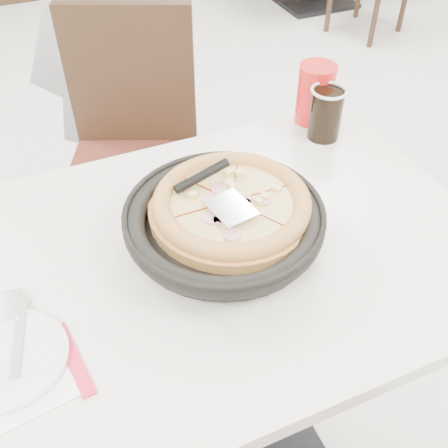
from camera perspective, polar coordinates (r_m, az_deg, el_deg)
name	(u,v)px	position (r m, az deg, el deg)	size (l,w,h in m)	color
floor	(202,339)	(1.86, -2.46, -12.39)	(7.00, 7.00, 0.00)	silver
main_table	(206,354)	(1.38, -1.99, -13.91)	(1.20, 0.80, 0.75)	silver
chair_far	(132,169)	(1.78, -10.00, 5.89)	(0.42, 0.42, 0.95)	black
trivet	(239,225)	(1.11, 1.61, -0.16)	(0.12, 0.12, 0.04)	black
pizza_pan	(224,227)	(1.07, 0.00, -0.31)	(0.38, 0.38, 0.01)	black
pizza	(232,209)	(1.09, 0.85, 1.67)	(0.35, 0.35, 0.02)	#C58844
pizza_server	(231,207)	(1.04, 0.73, 1.82)	(0.08, 0.10, 0.00)	silver
napkin	(28,375)	(0.96, -20.53, -15.12)	(0.16, 0.16, 0.00)	white
side_plate	(9,360)	(0.98, -22.40, -13.50)	(0.20, 0.20, 0.01)	silver
fork	(19,334)	(1.00, -21.42, -11.12)	(0.02, 0.18, 0.00)	silver
cola_glass	(326,115)	(1.40, 11.00, 11.57)	(0.08, 0.08, 0.13)	black
red_cup	(315,94)	(1.46, 9.89, 13.80)	(0.10, 0.10, 0.16)	red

